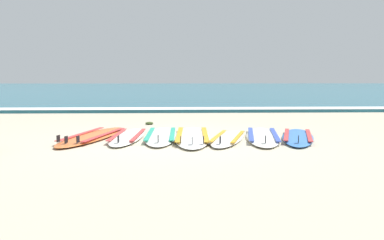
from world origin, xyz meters
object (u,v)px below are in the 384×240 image
(surfboard_3, at_px, (192,136))
(surfboard_5, at_px, (263,136))
(surfboard_4, at_px, (228,138))
(surfboard_0, at_px, (93,136))
(surfboard_6, at_px, (298,137))
(surfboard_2, at_px, (161,136))
(surfboard_1, at_px, (128,136))

(surfboard_3, bearing_deg, surfboard_5, -1.27)
(surfboard_3, distance_m, surfboard_4, 0.67)
(surfboard_0, relative_size, surfboard_6, 1.14)
(surfboard_0, height_order, surfboard_4, same)
(surfboard_3, distance_m, surfboard_5, 1.28)
(surfboard_2, relative_size, surfboard_6, 1.05)
(surfboard_1, distance_m, surfboard_6, 3.06)
(surfboard_2, height_order, surfboard_5, same)
(surfboard_2, xyz_separation_m, surfboard_6, (2.46, -0.22, 0.00))
(surfboard_1, relative_size, surfboard_2, 0.92)
(surfboard_2, bearing_deg, surfboard_0, -179.96)
(surfboard_5, relative_size, surfboard_6, 1.11)
(surfboard_4, bearing_deg, surfboard_0, 172.04)
(surfboard_3, relative_size, surfboard_6, 1.18)
(surfboard_1, bearing_deg, surfboard_2, 6.95)
(surfboard_2, height_order, surfboard_4, same)
(surfboard_5, distance_m, surfboard_6, 0.62)
(surfboard_2, bearing_deg, surfboard_1, -173.05)
(surfboard_0, height_order, surfboard_1, same)
(surfboard_4, bearing_deg, surfboard_2, 164.05)
(surfboard_5, bearing_deg, surfboard_4, -161.63)
(surfboard_3, distance_m, surfboard_6, 1.90)
(surfboard_3, relative_size, surfboard_4, 1.29)
(surfboard_5, bearing_deg, surfboard_2, 176.35)
(surfboard_1, distance_m, surfboard_5, 2.45)
(surfboard_0, relative_size, surfboard_3, 0.97)
(surfboard_3, relative_size, surfboard_5, 1.07)
(surfboard_4, relative_size, surfboard_6, 0.91)
(surfboard_4, bearing_deg, surfboard_3, 158.01)
(surfboard_4, distance_m, surfboard_6, 1.28)
(surfboard_1, bearing_deg, surfboard_5, -1.07)
(surfboard_3, bearing_deg, surfboard_4, -21.99)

